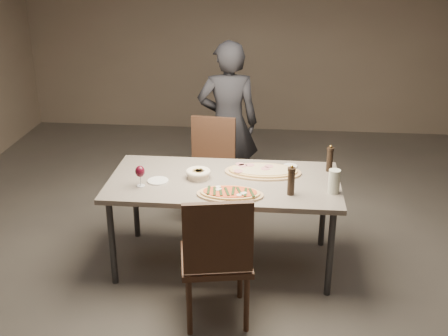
# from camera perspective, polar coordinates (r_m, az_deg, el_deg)

# --- Properties ---
(room) EXTENTS (7.00, 7.00, 7.00)m
(room) POSITION_cam_1_polar(r_m,az_deg,el_deg) (4.16, 0.00, 7.01)
(room) COLOR #544F49
(room) RESTS_ON ground
(dining_table) EXTENTS (1.80, 0.90, 0.75)m
(dining_table) POSITION_cam_1_polar(r_m,az_deg,el_deg) (4.40, 0.00, -1.89)
(dining_table) COLOR gray
(dining_table) RESTS_ON ground
(zucchini_pizza) EXTENTS (0.49, 0.27, 0.05)m
(zucchini_pizza) POSITION_cam_1_polar(r_m,az_deg,el_deg) (4.11, 0.62, -2.60)
(zucchini_pizza) COLOR tan
(zucchini_pizza) RESTS_ON dining_table
(ham_pizza) EXTENTS (0.61, 0.34, 0.04)m
(ham_pizza) POSITION_cam_1_polar(r_m,az_deg,el_deg) (4.51, 3.95, -0.31)
(ham_pizza) COLOR tan
(ham_pizza) RESTS_ON dining_table
(bread_basket) EXTENTS (0.20, 0.20, 0.07)m
(bread_basket) POSITION_cam_1_polar(r_m,az_deg,el_deg) (4.40, -2.63, -0.54)
(bread_basket) COLOR beige
(bread_basket) RESTS_ON dining_table
(oil_dish) EXTENTS (0.11, 0.11, 0.01)m
(oil_dish) POSITION_cam_1_polar(r_m,az_deg,el_deg) (4.65, 6.74, 0.19)
(oil_dish) COLOR white
(oil_dish) RESTS_ON dining_table
(pepper_mill_left) EXTENTS (0.06, 0.06, 0.22)m
(pepper_mill_left) POSITION_cam_1_polar(r_m,az_deg,el_deg) (4.58, 10.70, 0.92)
(pepper_mill_left) COLOR black
(pepper_mill_left) RESTS_ON dining_table
(pepper_mill_right) EXTENTS (0.06, 0.06, 0.23)m
(pepper_mill_right) POSITION_cam_1_polar(r_m,az_deg,el_deg) (4.12, 6.84, -1.29)
(pepper_mill_right) COLOR black
(pepper_mill_right) RESTS_ON dining_table
(carafe) EXTENTS (0.09, 0.09, 0.18)m
(carafe) POSITION_cam_1_polar(r_m,az_deg,el_deg) (4.21, 11.12, -1.34)
(carafe) COLOR silver
(carafe) RESTS_ON dining_table
(wine_glass) EXTENTS (0.07, 0.07, 0.17)m
(wine_glass) POSITION_cam_1_polar(r_m,az_deg,el_deg) (4.27, -8.53, -0.42)
(wine_glass) COLOR silver
(wine_glass) RESTS_ON dining_table
(side_plate) EXTENTS (0.16, 0.16, 0.01)m
(side_plate) POSITION_cam_1_polar(r_m,az_deg,el_deg) (4.38, -6.72, -1.30)
(side_plate) COLOR white
(side_plate) RESTS_ON dining_table
(chair_near) EXTENTS (0.55, 0.55, 1.00)m
(chair_near) POSITION_cam_1_polar(r_m,az_deg,el_deg) (3.77, -0.75, -8.74)
(chair_near) COLOR #42291B
(chair_near) RESTS_ON ground
(chair_far) EXTENTS (0.48, 0.48, 0.94)m
(chair_far) POSITION_cam_1_polar(r_m,az_deg,el_deg) (5.32, -1.32, 0.62)
(chair_far) COLOR #42291B
(chair_far) RESTS_ON ground
(diner) EXTENTS (0.64, 0.47, 1.63)m
(diner) POSITION_cam_1_polar(r_m,az_deg,el_deg) (5.49, 0.41, 4.53)
(diner) COLOR black
(diner) RESTS_ON ground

